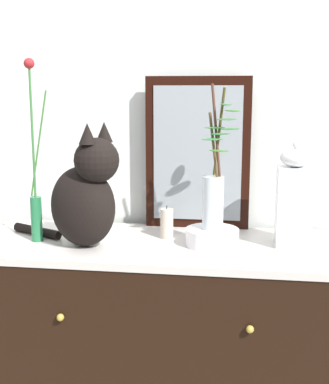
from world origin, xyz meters
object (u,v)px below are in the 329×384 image
at_px(jar_lidded_porcelain, 294,199).
at_px(cat_sitting, 85,196).
at_px(vase_slim_green, 35,188).
at_px(vase_glass_clear, 214,191).
at_px(mirror_leaning, 198,154).
at_px(sideboard, 164,352).
at_px(bowl_porcelain, 212,237).
at_px(candle_pillar, 166,224).

bearing_deg(jar_lidded_porcelain, cat_sitting, -171.09).
relative_size(vase_slim_green, vase_glass_clear, 1.29).
xyz_separation_m(mirror_leaning, vase_glass_clear, (0.08, -0.24, -0.10)).
xyz_separation_m(vase_slim_green, vase_glass_clear, (0.62, 0.03, 0.00)).
bearing_deg(cat_sitting, vase_slim_green, 168.85).
height_order(sideboard, bowl_porcelain, bowl_porcelain).
bearing_deg(cat_sitting, jar_lidded_porcelain, 8.91).
height_order(sideboard, vase_slim_green, vase_slim_green).
bearing_deg(vase_slim_green, bowl_porcelain, 2.76).
height_order(sideboard, vase_glass_clear, vase_glass_clear).
xyz_separation_m(cat_sitting, candle_pillar, (0.26, 0.14, -0.12)).
height_order(sideboard, jar_lidded_porcelain, jar_lidded_porcelain).
xyz_separation_m(bowl_porcelain, vase_glass_clear, (0.00, -0.00, 0.16)).
bearing_deg(mirror_leaning, cat_sitting, -139.06).
relative_size(mirror_leaning, vase_slim_green, 0.92).
height_order(cat_sitting, vase_glass_clear, vase_glass_clear).
bearing_deg(bowl_porcelain, cat_sitting, -171.03).
height_order(mirror_leaning, vase_glass_clear, mirror_leaning).
xyz_separation_m(vase_slim_green, candle_pillar, (0.45, 0.10, -0.14)).
xyz_separation_m(mirror_leaning, vase_slim_green, (-0.54, -0.27, -0.10)).
bearing_deg(vase_slim_green, candle_pillar, 12.57).
bearing_deg(mirror_leaning, vase_slim_green, -153.69).
relative_size(cat_sitting, vase_slim_green, 0.74).
bearing_deg(vase_glass_clear, jar_lidded_porcelain, 9.40).
distance_m(vase_glass_clear, candle_pillar, 0.23).
relative_size(vase_glass_clear, jar_lidded_porcelain, 1.36).
relative_size(vase_slim_green, jar_lidded_porcelain, 1.76).
height_order(cat_sitting, candle_pillar, cat_sitting).
bearing_deg(jar_lidded_porcelain, mirror_leaning, 150.12).
xyz_separation_m(sideboard, bowl_porcelain, (0.17, -0.01, 0.45)).
relative_size(sideboard, candle_pillar, 11.29).
relative_size(vase_slim_green, candle_pillar, 5.28).
relative_size(mirror_leaning, cat_sitting, 1.25).
xyz_separation_m(sideboard, jar_lidded_porcelain, (0.44, 0.03, 0.58)).
bearing_deg(vase_glass_clear, bowl_porcelain, 147.84).
xyz_separation_m(sideboard, mirror_leaning, (0.09, 0.23, 0.70)).
bearing_deg(candle_pillar, vase_slim_green, -167.43).
bearing_deg(vase_glass_clear, cat_sitting, -171.41).
relative_size(vase_slim_green, bowl_porcelain, 3.44).
bearing_deg(candle_pillar, cat_sitting, -151.86).
xyz_separation_m(mirror_leaning, candle_pillar, (-0.10, -0.17, -0.23)).
bearing_deg(candle_pillar, jar_lidded_porcelain, -3.66).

